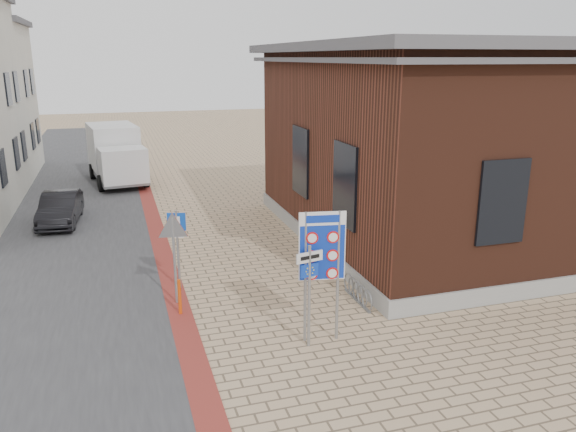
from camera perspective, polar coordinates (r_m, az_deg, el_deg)
ground at (r=12.70m, az=-0.06°, el=-14.04°), size 120.00×120.00×0.00m
road_strip at (r=26.39m, az=-21.61°, el=0.84°), size 7.00×60.00×0.02m
curb_strip at (r=21.51m, az=-13.15°, el=-1.67°), size 0.60×40.00×0.02m
brick_building at (r=21.57m, az=17.69°, el=7.51°), size 13.00×13.00×6.80m
bike_rack at (r=15.28m, az=7.07°, el=-7.68°), size 0.08×1.80×0.60m
sedan at (r=23.75m, az=-22.12°, el=0.73°), size 1.59×3.85×1.24m
box_truck at (r=30.55m, az=-17.08°, el=6.06°), size 2.98×5.86×2.93m
border_sign at (r=12.49m, az=3.48°, el=-3.34°), size 1.05×0.22×3.09m
essen_sign at (r=12.43m, az=2.18°, el=-6.59°), size 0.64×0.17×2.41m
parking_sign at (r=15.83m, az=-11.18°, el=-2.06°), size 0.50×0.18×2.29m
yield_sign at (r=14.76m, az=-11.58°, el=-2.02°), size 0.87×0.19×2.47m
bollard at (r=14.61m, az=-10.95°, el=-8.10°), size 0.09×0.09×0.95m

